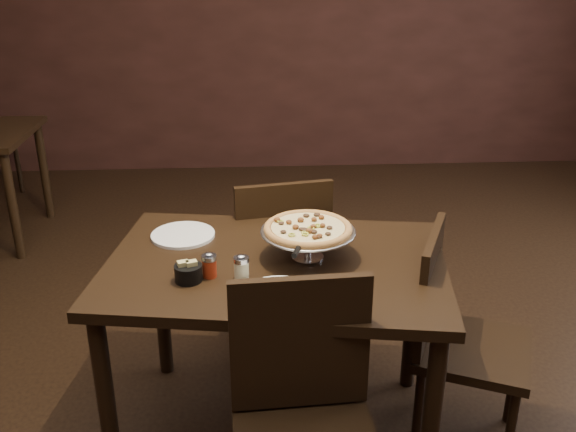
{
  "coord_description": "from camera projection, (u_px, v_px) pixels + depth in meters",
  "views": [
    {
      "loc": [
        -0.12,
        -2.15,
        1.9
      ],
      "look_at": [
        0.01,
        0.05,
        0.96
      ],
      "focal_mm": 40.0,
      "sensor_mm": 36.0,
      "label": 1
    }
  ],
  "objects": [
    {
      "name": "chair_far",
      "position": [
        278.0,
        259.0,
        3.06
      ],
      "size": [
        0.51,
        0.51,
        0.94
      ],
      "rotation": [
        0.0,
        0.0,
        3.32
      ],
      "color": "black",
      "rests_on": "ground"
    },
    {
      "name": "parmesan_shaker",
      "position": [
        241.0,
        268.0,
        2.27
      ],
      "size": [
        0.06,
        0.06,
        0.1
      ],
      "color": "beige",
      "rests_on": "dining_table"
    },
    {
      "name": "dining_table",
      "position": [
        276.0,
        286.0,
        2.46
      ],
      "size": [
        1.39,
        1.03,
        0.8
      ],
      "rotation": [
        0.0,
        0.0,
        -0.15
      ],
      "color": "black",
      "rests_on": "ground"
    },
    {
      "name": "pizza_stand",
      "position": [
        308.0,
        229.0,
        2.4
      ],
      "size": [
        0.36,
        0.36,
        0.15
      ],
      "color": "#AEAEB5",
      "rests_on": "dining_table"
    },
    {
      "name": "chair_near",
      "position": [
        305.0,
        421.0,
        2.0
      ],
      "size": [
        0.48,
        0.48,
        0.96
      ],
      "rotation": [
        0.0,
        0.0,
        0.06
      ],
      "color": "black",
      "rests_on": "ground"
    },
    {
      "name": "pepper_flake_shaker",
      "position": [
        209.0,
        265.0,
        2.29
      ],
      "size": [
        0.05,
        0.05,
        0.1
      ],
      "color": "maroon",
      "rests_on": "dining_table"
    },
    {
      "name": "plate_near",
      "position": [
        279.0,
        296.0,
        2.16
      ],
      "size": [
        0.27,
        0.27,
        0.01
      ],
      "primitive_type": "cylinder",
      "color": "white",
      "rests_on": "dining_table"
    },
    {
      "name": "room",
      "position": [
        304.0,
        100.0,
        2.21
      ],
      "size": [
        6.04,
        7.04,
        2.84
      ],
      "color": "black",
      "rests_on": "ground"
    },
    {
      "name": "plate_left",
      "position": [
        183.0,
        235.0,
        2.62
      ],
      "size": [
        0.26,
        0.26,
        0.01
      ],
      "primitive_type": "cylinder",
      "color": "white",
      "rests_on": "dining_table"
    },
    {
      "name": "napkin_stack",
      "position": [
        338.0,
        308.0,
        2.09
      ],
      "size": [
        0.16,
        0.16,
        0.01
      ],
      "primitive_type": "cube",
      "rotation": [
        0.0,
        0.0,
        0.3
      ],
      "color": "white",
      "rests_on": "dining_table"
    },
    {
      "name": "packet_caddy",
      "position": [
        188.0,
        272.0,
        2.27
      ],
      "size": [
        0.1,
        0.1,
        0.08
      ],
      "rotation": [
        0.0,
        0.0,
        0.32
      ],
      "color": "black",
      "rests_on": "dining_table"
    },
    {
      "name": "serving_spatula",
      "position": [
        298.0,
        249.0,
        2.25
      ],
      "size": [
        0.15,
        0.15,
        0.02
      ],
      "rotation": [
        0.0,
        0.0,
        -0.29
      ],
      "color": "#AEAEB5",
      "rests_on": "pizza_stand"
    },
    {
      "name": "chair_side",
      "position": [
        456.0,
        333.0,
        2.51
      ],
      "size": [
        0.56,
        0.56,
        0.91
      ],
      "rotation": [
        0.0,
        0.0,
        1.16
      ],
      "color": "black",
      "rests_on": "ground"
    }
  ]
}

